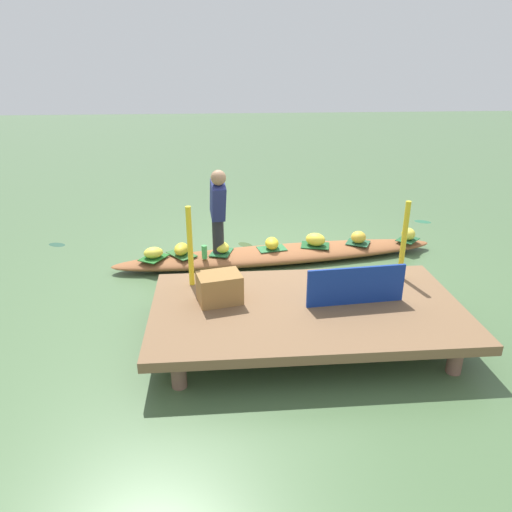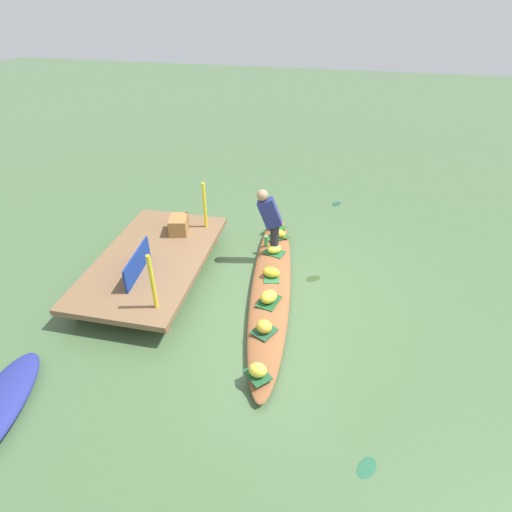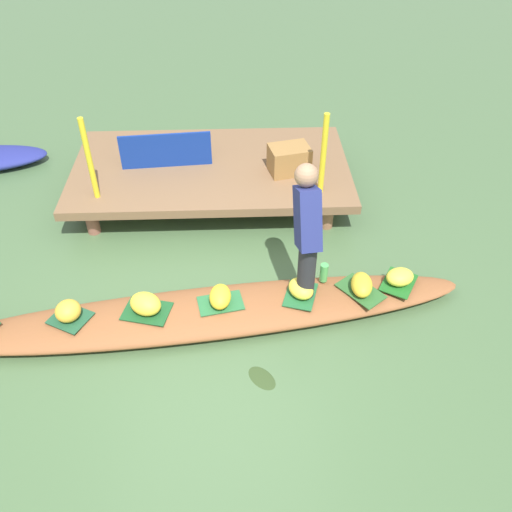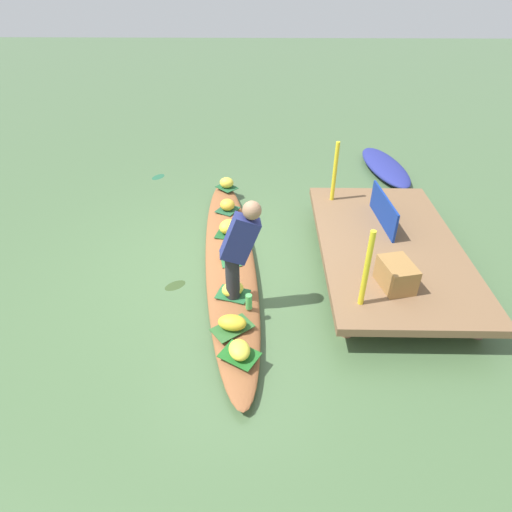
# 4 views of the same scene
# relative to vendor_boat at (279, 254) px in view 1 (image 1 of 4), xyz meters

# --- Properties ---
(canal_water) EXTENTS (40.00, 40.00, 0.00)m
(canal_water) POSITION_rel_vendor_boat_xyz_m (0.00, 0.00, -0.10)
(canal_water) COLOR #496840
(canal_water) RESTS_ON ground
(dock_platform) EXTENTS (3.20, 1.80, 0.38)m
(dock_platform) POSITION_rel_vendor_boat_xyz_m (-0.02, 2.10, 0.23)
(dock_platform) COLOR brown
(dock_platform) RESTS_ON ground
(vendor_boat) EXTENTS (4.78, 1.21, 0.19)m
(vendor_boat) POSITION_rel_vendor_boat_xyz_m (0.00, 0.00, 0.00)
(vendor_boat) COLOR brown
(vendor_boat) RESTS_ON ground
(leaf_mat_0) EXTENTS (0.41, 0.40, 0.01)m
(leaf_mat_0) POSITION_rel_vendor_boat_xyz_m (-1.20, -0.11, 0.10)
(leaf_mat_0) COLOR #215234
(leaf_mat_0) RESTS_ON vendor_boat
(banana_bunch_0) EXTENTS (0.27, 0.28, 0.18)m
(banana_bunch_0) POSITION_rel_vendor_boat_xyz_m (-1.20, -0.11, 0.19)
(banana_bunch_0) COLOR gold
(banana_bunch_0) RESTS_ON vendor_boat
(leaf_mat_1) EXTENTS (0.42, 0.45, 0.01)m
(leaf_mat_1) POSITION_rel_vendor_boat_xyz_m (1.77, 0.22, 0.10)
(leaf_mat_1) COLOR #1E6322
(leaf_mat_1) RESTS_ON vendor_boat
(banana_bunch_1) EXTENTS (0.31, 0.28, 0.15)m
(banana_bunch_1) POSITION_rel_vendor_boat_xyz_m (1.77, 0.22, 0.17)
(banana_bunch_1) COLOR yellow
(banana_bunch_1) RESTS_ON vendor_boat
(leaf_mat_2) EXTENTS (0.44, 0.32, 0.01)m
(leaf_mat_2) POSITION_rel_vendor_boat_xyz_m (0.11, 0.02, 0.10)
(leaf_mat_2) COLOR #2B6D3B
(leaf_mat_2) RESTS_ON vendor_boat
(banana_bunch_2) EXTENTS (0.21, 0.29, 0.16)m
(banana_bunch_2) POSITION_rel_vendor_boat_xyz_m (0.11, 0.02, 0.18)
(banana_bunch_2) COLOR yellow
(banana_bunch_2) RESTS_ON vendor_boat
(leaf_mat_3) EXTENTS (0.41, 0.41, 0.01)m
(leaf_mat_3) POSITION_rel_vendor_boat_xyz_m (-1.99, -0.18, 0.10)
(leaf_mat_3) COLOR #1F552F
(leaf_mat_3) RESTS_ON vendor_boat
(banana_bunch_3) EXTENTS (0.21, 0.25, 0.18)m
(banana_bunch_3) POSITION_rel_vendor_boat_xyz_m (-1.99, -0.18, 0.19)
(banana_bunch_3) COLOR yellow
(banana_bunch_3) RESTS_ON vendor_boat
(leaf_mat_4) EXTENTS (0.46, 0.38, 0.01)m
(leaf_mat_4) POSITION_rel_vendor_boat_xyz_m (-0.54, -0.06, 0.10)
(leaf_mat_4) COLOR #1B5227
(leaf_mat_4) RESTS_ON vendor_boat
(banana_bunch_4) EXTENTS (0.36, 0.34, 0.19)m
(banana_bunch_4) POSITION_rel_vendor_boat_xyz_m (-0.54, -0.06, 0.19)
(banana_bunch_4) COLOR yellow
(banana_bunch_4) RESTS_ON vendor_boat
(leaf_mat_5) EXTENTS (0.46, 0.49, 0.01)m
(leaf_mat_5) POSITION_rel_vendor_boat_xyz_m (1.39, 0.13, 0.10)
(leaf_mat_5) COLOR #2F632C
(leaf_mat_5) RESTS_ON vendor_boat
(banana_bunch_5) EXTENTS (0.23, 0.33, 0.16)m
(banana_bunch_5) POSITION_rel_vendor_boat_xyz_m (1.39, 0.13, 0.18)
(banana_bunch_5) COLOR yellow
(banana_bunch_5) RESTS_ON vendor_boat
(leaf_mat_6) EXTENTS (0.36, 0.43, 0.01)m
(leaf_mat_6) POSITION_rel_vendor_boat_xyz_m (0.83, 0.10, 0.10)
(leaf_mat_6) COLOR #236234
(leaf_mat_6) RESTS_ON vendor_boat
(banana_bunch_6) EXTENTS (0.31, 0.33, 0.16)m
(banana_bunch_6) POSITION_rel_vendor_boat_xyz_m (0.83, 0.10, 0.18)
(banana_bunch_6) COLOR yellow
(banana_bunch_6) RESTS_ON vendor_boat
(vendor_person) EXTENTS (0.23, 0.47, 1.23)m
(vendor_person) POSITION_rel_vendor_boat_xyz_m (0.86, 0.19, 0.79)
(vendor_person) COLOR #28282D
(vendor_person) RESTS_ON vendor_boat
(water_bottle) EXTENTS (0.08, 0.08, 0.19)m
(water_bottle) POSITION_rel_vendor_boat_xyz_m (1.07, 0.29, 0.19)
(water_bottle) COLOR #50B659
(water_bottle) RESTS_ON vendor_boat
(market_banner) EXTENTS (1.03, 0.11, 0.41)m
(market_banner) POSITION_rel_vendor_boat_xyz_m (-0.52, 2.10, 0.49)
(market_banner) COLOR navy
(market_banner) RESTS_ON dock_platform
(railing_post_west) EXTENTS (0.06, 0.06, 0.91)m
(railing_post_west) POSITION_rel_vendor_boat_xyz_m (-1.22, 1.50, 0.74)
(railing_post_west) COLOR yellow
(railing_post_west) RESTS_ON dock_platform
(railing_post_east) EXTENTS (0.06, 0.06, 0.91)m
(railing_post_east) POSITION_rel_vendor_boat_xyz_m (1.18, 1.50, 0.74)
(railing_post_east) COLOR yellow
(railing_post_east) RESTS_ON dock_platform
(produce_crate) EXTENTS (0.50, 0.41, 0.31)m
(produce_crate) POSITION_rel_vendor_boat_xyz_m (0.87, 1.93, 0.44)
(produce_crate) COLOR olive
(produce_crate) RESTS_ON dock_platform
(drifting_plant_0) EXTENTS (0.35, 0.30, 0.01)m
(drifting_plant_0) POSITION_rel_vendor_boat_xyz_m (-2.82, -1.56, -0.09)
(drifting_plant_0) COLOR #245D3F
(drifting_plant_0) RESTS_ON ground
(drifting_plant_1) EXTENTS (0.34, 0.28, 0.01)m
(drifting_plant_1) POSITION_rel_vendor_boat_xyz_m (3.43, -0.92, -0.09)
(drifting_plant_1) COLOR #224735
(drifting_plant_1) RESTS_ON ground
(drifting_plant_2) EXTENTS (0.31, 0.33, 0.01)m
(drifting_plant_2) POSITION_rel_vendor_boat_xyz_m (0.45, -0.67, -0.09)
(drifting_plant_2) COLOR #314721
(drifting_plant_2) RESTS_ON ground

